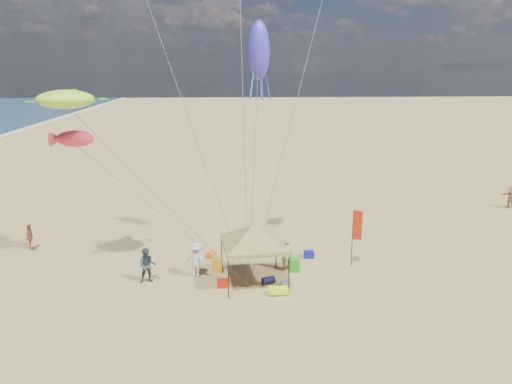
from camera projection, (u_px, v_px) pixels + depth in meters
The scene contains 19 objects.
ground at pixel (260, 292), 22.19m from camera, with size 280.00×280.00×0.00m, color tan.
canopy_tent at pixel (254, 226), 22.37m from camera, with size 5.57×5.57×3.46m.
feather_flag at pixel (356, 229), 24.48m from camera, with size 0.46×0.16×3.10m.
cooler_red at pixel (223, 283), 22.61m from camera, with size 0.54×0.38×0.38m, color red.
cooler_blue at pixel (309, 254), 26.09m from camera, with size 0.54×0.38×0.38m, color navy.
bag_navy at pixel (268, 280), 22.96m from camera, with size 0.36×0.36×0.60m, color #0C0E37.
bag_orange at pixel (211, 254), 26.16m from camera, with size 0.36×0.36×0.60m, color #E0580C.
chair_green at pixel (294, 265), 24.35m from camera, with size 0.50×0.50×0.70m, color #239A1C.
chair_yellow at pixel (217, 265), 24.30m from camera, with size 0.50×0.50×0.70m, color yellow.
crate_grey at pixel (285, 284), 22.69m from camera, with size 0.34×0.30×0.28m, color slate.
beach_cart at pixel (278, 290), 21.88m from camera, with size 0.90×0.50×0.24m, color #EFF91B.
person_near_a at pixel (287, 254), 24.37m from camera, with size 0.62×0.41×1.71m, color tan.
person_near_b at pixel (147, 266), 22.91m from camera, with size 0.85×0.66×1.75m, color #323D45.
person_near_c at pixel (196, 260), 23.55m from camera, with size 1.16×0.66×1.79m, color silver.
person_far_a at pixel (30, 237), 27.08m from camera, with size 0.89×0.37×1.52m, color #B65346.
person_far_c at pixel (511, 197), 35.01m from camera, with size 1.55×0.49×1.67m, color tan.
turtle_kite at pixel (65, 99), 21.85m from camera, with size 2.59×2.08×0.86m, color #B7FF33.
fish_kite at pixel (75, 139), 23.34m from camera, with size 1.82×0.91×0.81m, color #FF3858.
squid_kite at pixel (259, 50), 24.69m from camera, with size 1.15×1.15×2.98m, color #3C33D0.
Camera 1 is at (-1.37, -20.22, 10.15)m, focal length 33.60 mm.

